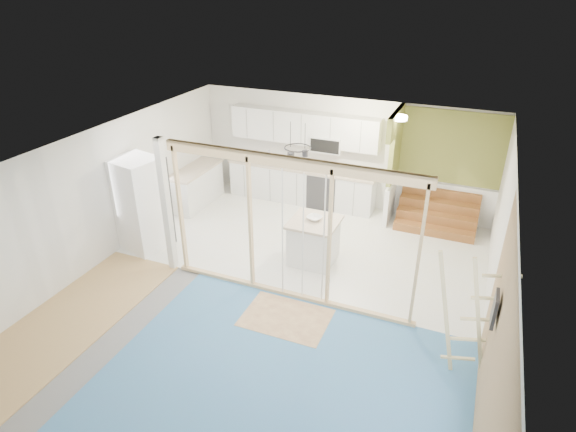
% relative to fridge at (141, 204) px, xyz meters
% --- Properties ---
extents(room, '(7.01, 8.01, 2.61)m').
position_rel_fridge_xyz_m(room, '(3.08, -0.45, 0.34)').
color(room, slate).
rests_on(room, ground).
extents(floor_overlays, '(7.00, 8.00, 0.03)m').
position_rel_fridge_xyz_m(floor_overlays, '(3.15, -0.39, -0.95)').
color(floor_overlays, silver).
rests_on(floor_overlays, room).
extents(stud_frame, '(4.66, 0.14, 2.60)m').
position_rel_fridge_xyz_m(stud_frame, '(2.80, -0.45, 0.64)').
color(stud_frame, '#E0BB89').
rests_on(stud_frame, room).
extents(base_cabinets, '(4.45, 2.24, 0.93)m').
position_rel_fridge_xyz_m(base_cabinets, '(1.47, 2.91, -0.49)').
color(base_cabinets, silver).
rests_on(base_cabinets, room).
extents(upper_cabinets, '(3.60, 0.41, 0.85)m').
position_rel_fridge_xyz_m(upper_cabinets, '(2.24, 3.37, 0.86)').
color(upper_cabinets, silver).
rests_on(upper_cabinets, room).
extents(green_partition, '(2.25, 1.51, 2.60)m').
position_rel_fridge_xyz_m(green_partition, '(5.12, 3.21, -0.02)').
color(green_partition, olive).
rests_on(green_partition, room).
extents(pot_rack, '(0.52, 0.52, 0.72)m').
position_rel_fridge_xyz_m(pot_rack, '(2.77, 1.44, 1.03)').
color(pot_rack, black).
rests_on(pot_rack, room).
extents(sheathing_panel, '(0.02, 4.00, 2.60)m').
position_rel_fridge_xyz_m(sheathing_panel, '(6.56, -2.45, 0.34)').
color(sheathing_panel, tan).
rests_on(sheathing_panel, room).
extents(electrical_panel, '(0.04, 0.30, 0.40)m').
position_rel_fridge_xyz_m(electrical_panel, '(6.51, -1.85, 0.69)').
color(electrical_panel, '#333337').
rests_on(electrical_panel, room).
extents(ceiling_light, '(0.32, 0.32, 0.08)m').
position_rel_fridge_xyz_m(ceiling_light, '(4.48, 2.55, 1.58)').
color(ceiling_light, '#FFEABF').
rests_on(ceiling_light, room).
extents(fridge, '(0.99, 0.96, 1.92)m').
position_rel_fridge_xyz_m(fridge, '(0.00, 0.00, 0.00)').
color(fridge, white).
rests_on(fridge, room).
extents(island, '(0.92, 0.92, 0.89)m').
position_rel_fridge_xyz_m(island, '(3.39, 0.78, -0.52)').
color(island, white).
rests_on(island, room).
extents(bowl, '(0.34, 0.34, 0.07)m').
position_rel_fridge_xyz_m(bowl, '(3.37, 0.84, -0.03)').
color(bowl, white).
rests_on(bowl, island).
extents(soap_bottle_a, '(0.13, 0.13, 0.34)m').
position_rel_fridge_xyz_m(soap_bottle_a, '(1.37, 3.17, 0.14)').
color(soap_bottle_a, '#A4A5B7').
rests_on(soap_bottle_a, base_cabinets).
extents(soap_bottle_b, '(0.09, 0.10, 0.20)m').
position_rel_fridge_xyz_m(soap_bottle_b, '(3.78, 3.23, 0.07)').
color(soap_bottle_b, silver).
rests_on(soap_bottle_b, base_cabinets).
extents(ladder, '(1.02, 0.06, 1.90)m').
position_rel_fridge_xyz_m(ladder, '(6.26, -1.21, 0.01)').
color(ladder, '#CFBB7E').
rests_on(ladder, room).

